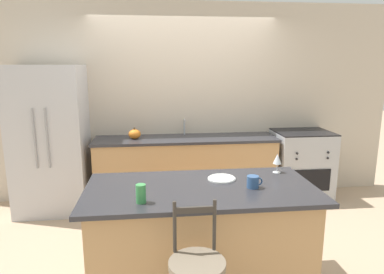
# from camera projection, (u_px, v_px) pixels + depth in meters

# --- Properties ---
(ground_plane) EXTENTS (18.00, 18.00, 0.00)m
(ground_plane) POSITION_uv_depth(u_px,v_px,m) (189.00, 211.00, 4.44)
(ground_plane) COLOR tan
(wall_back) EXTENTS (6.00, 0.07, 2.70)m
(wall_back) POSITION_uv_depth(u_px,v_px,m) (184.00, 102.00, 4.80)
(wall_back) COLOR beige
(wall_back) RESTS_ON ground_plane
(back_counter) EXTENTS (2.44, 0.63, 0.91)m
(back_counter) POSITION_uv_depth(u_px,v_px,m) (186.00, 170.00, 4.69)
(back_counter) COLOR tan
(back_counter) RESTS_ON ground_plane
(sink_faucet) EXTENTS (0.02, 0.13, 0.22)m
(sink_faucet) POSITION_uv_depth(u_px,v_px,m) (184.00, 125.00, 4.75)
(sink_faucet) COLOR #ADAFB5
(sink_faucet) RESTS_ON back_counter
(kitchen_island) EXTENTS (1.83, 0.89, 0.92)m
(kitchen_island) POSITION_uv_depth(u_px,v_px,m) (201.00, 240.00, 2.80)
(kitchen_island) COLOR tan
(kitchen_island) RESTS_ON ground_plane
(refrigerator) EXTENTS (0.87, 0.72, 1.87)m
(refrigerator) POSITION_uv_depth(u_px,v_px,m) (51.00, 140.00, 4.33)
(refrigerator) COLOR #BCBCC1
(refrigerator) RESTS_ON ground_plane
(oven_range) EXTENTS (0.76, 0.66, 0.96)m
(oven_range) POSITION_uv_depth(u_px,v_px,m) (301.00, 165.00, 4.83)
(oven_range) COLOR #ADAFB5
(oven_range) RESTS_ON ground_plane
(dinner_plate) EXTENTS (0.24, 0.24, 0.02)m
(dinner_plate) POSITION_uv_depth(u_px,v_px,m) (222.00, 178.00, 2.89)
(dinner_plate) COLOR white
(dinner_plate) RESTS_ON kitchen_island
(wine_glass) EXTENTS (0.07, 0.07, 0.18)m
(wine_glass) POSITION_uv_depth(u_px,v_px,m) (277.00, 159.00, 3.05)
(wine_glass) COLOR white
(wine_glass) RESTS_ON kitchen_island
(coffee_mug) EXTENTS (0.13, 0.09, 0.10)m
(coffee_mug) POSITION_uv_depth(u_px,v_px,m) (253.00, 182.00, 2.69)
(coffee_mug) COLOR #335689
(coffee_mug) RESTS_ON kitchen_island
(tumbler_cup) EXTENTS (0.07, 0.07, 0.13)m
(tumbler_cup) POSITION_uv_depth(u_px,v_px,m) (141.00, 194.00, 2.39)
(tumbler_cup) COLOR #3D934C
(tumbler_cup) RESTS_ON kitchen_island
(pumpkin_decoration) EXTENTS (0.16, 0.16, 0.15)m
(pumpkin_decoration) POSITION_uv_depth(u_px,v_px,m) (135.00, 134.00, 4.51)
(pumpkin_decoration) COLOR orange
(pumpkin_decoration) RESTS_ON back_counter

